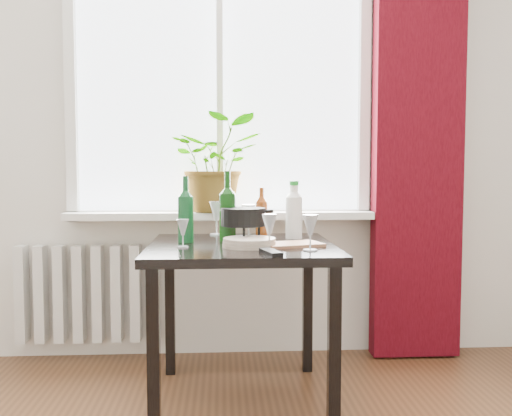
{
  "coord_description": "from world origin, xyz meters",
  "views": [
    {
      "loc": [
        0.01,
        -1.07,
        1.09
      ],
      "look_at": [
        0.17,
        1.55,
        0.91
      ],
      "focal_mm": 40.0,
      "sensor_mm": 36.0,
      "label": 1
    }
  ],
  "objects": [
    {
      "name": "wineglass_front_left",
      "position": [
        -0.16,
        1.45,
        0.8
      ],
      "size": [
        0.07,
        0.07,
        0.13
      ],
      "primitive_type": null,
      "rotation": [
        0.0,
        0.0,
        0.42
      ],
      "color": "silver",
      "rests_on": "table"
    },
    {
      "name": "potted_plant",
      "position": [
        -0.02,
        2.14,
        1.12
      ],
      "size": [
        0.5,
        0.44,
        0.54
      ],
      "primitive_type": "imported",
      "rotation": [
        0.0,
        0.0,
        0.03
      ],
      "color": "#1D6E20",
      "rests_on": "windowsill"
    },
    {
      "name": "wineglass_front_right",
      "position": [
        0.21,
        1.38,
        0.82
      ],
      "size": [
        0.08,
        0.08,
        0.16
      ],
      "primitive_type": null,
      "rotation": [
        0.0,
        0.0,
        -0.23
      ],
      "color": "silver",
      "rests_on": "table"
    },
    {
      "name": "table",
      "position": [
        0.1,
        1.55,
        0.65
      ],
      "size": [
        0.85,
        0.85,
        0.74
      ],
      "color": "black",
      "rests_on": "ground"
    },
    {
      "name": "wineglass_far_right",
      "position": [
        0.38,
        1.32,
        0.82
      ],
      "size": [
        0.08,
        0.08,
        0.16
      ],
      "primitive_type": null,
      "rotation": [
        0.0,
        0.0,
        0.22
      ],
      "color": "silver",
      "rests_on": "table"
    },
    {
      "name": "cutting_board",
      "position": [
        0.33,
        1.47,
        0.75
      ],
      "size": [
        0.29,
        0.23,
        0.01
      ],
      "primitive_type": "cube",
      "rotation": [
        0.0,
        0.0,
        0.28
      ],
      "color": "#AB704D",
      "rests_on": "table"
    },
    {
      "name": "wine_bottle_right",
      "position": [
        0.04,
        1.67,
        0.91
      ],
      "size": [
        0.1,
        0.1,
        0.34
      ],
      "primitive_type": null,
      "rotation": [
        0.0,
        0.0,
        -0.29
      ],
      "color": "#0B3A0B",
      "rests_on": "table"
    },
    {
      "name": "wineglass_back_center",
      "position": [
        0.15,
        1.82,
        0.83
      ],
      "size": [
        0.09,
        0.09,
        0.17
      ],
      "primitive_type": null,
      "rotation": [
        0.0,
        0.0,
        0.26
      ],
      "color": "#B1B7BF",
      "rests_on": "table"
    },
    {
      "name": "bottle_amber",
      "position": [
        0.22,
        1.91,
        0.87
      ],
      "size": [
        0.06,
        0.06,
        0.25
      ],
      "primitive_type": null,
      "rotation": [
        0.0,
        0.0,
        -0.01
      ],
      "color": "maroon",
      "rests_on": "table"
    },
    {
      "name": "window",
      "position": [
        0.0,
        2.22,
        1.6
      ],
      "size": [
        1.72,
        0.08,
        1.62
      ],
      "color": "white",
      "rests_on": "ground"
    },
    {
      "name": "fondue_pot",
      "position": [
        0.11,
        1.61,
        0.82
      ],
      "size": [
        0.29,
        0.27,
        0.16
      ],
      "primitive_type": null,
      "rotation": [
        0.0,
        0.0,
        -0.28
      ],
      "color": "black",
      "rests_on": "table"
    },
    {
      "name": "tv_remote",
      "position": [
        0.21,
        1.23,
        0.75
      ],
      "size": [
        0.09,
        0.17,
        0.02
      ],
      "primitive_type": "cube",
      "rotation": [
        0.0,
        0.0,
        0.27
      ],
      "color": "black",
      "rests_on": "table"
    },
    {
      "name": "cleaning_bottle",
      "position": [
        0.37,
        1.75,
        0.89
      ],
      "size": [
        0.09,
        0.09,
        0.29
      ],
      "primitive_type": null,
      "rotation": [
        0.0,
        0.0,
        -0.07
      ],
      "color": "white",
      "rests_on": "table"
    },
    {
      "name": "wine_bottle_left",
      "position": [
        -0.16,
        1.64,
        0.9
      ],
      "size": [
        0.08,
        0.08,
        0.32
      ],
      "primitive_type": null,
      "rotation": [
        0.0,
        0.0,
        -0.01
      ],
      "color": "#0D451E",
      "rests_on": "table"
    },
    {
      "name": "plate_stack",
      "position": [
        0.13,
        1.45,
        0.76
      ],
      "size": [
        0.29,
        0.29,
        0.04
      ],
      "primitive_type": "cylinder",
      "rotation": [
        0.0,
        0.0,
        0.21
      ],
      "color": "beige",
      "rests_on": "table"
    },
    {
      "name": "curtain",
      "position": [
        1.12,
        2.12,
        1.3
      ],
      "size": [
        0.5,
        0.12,
        2.56
      ],
      "color": "#37050C",
      "rests_on": "ground"
    },
    {
      "name": "wineglass_back_left",
      "position": [
        -0.02,
        1.92,
        0.83
      ],
      "size": [
        0.1,
        0.1,
        0.18
      ],
      "primitive_type": null,
      "rotation": [
        0.0,
        0.0,
        -0.35
      ],
      "color": "white",
      "rests_on": "table"
    },
    {
      "name": "windowsill",
      "position": [
        0.0,
        2.15,
        0.82
      ],
      "size": [
        1.72,
        0.2,
        0.04
      ],
      "color": "white",
      "rests_on": "ground"
    },
    {
      "name": "radiator",
      "position": [
        -0.75,
        2.18,
        0.38
      ],
      "size": [
        0.8,
        0.1,
        0.55
      ],
      "color": "silver",
      "rests_on": "ground"
    }
  ]
}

